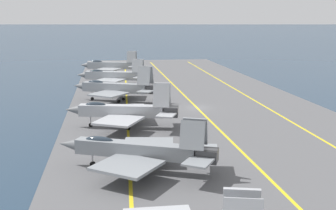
{
  "coord_description": "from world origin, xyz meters",
  "views": [
    {
      "loc": [
        -70.68,
        15.51,
        15.9
      ],
      "look_at": [
        -8.9,
        6.43,
        2.9
      ],
      "focal_mm": 45.0,
      "sensor_mm": 36.0,
      "label": 1
    }
  ],
  "objects_px": {
    "parked_jet_fourth": "(117,88)",
    "parked_jet_second": "(139,150)",
    "parked_jet_sixth": "(111,65)",
    "parked_jet_fifth": "(114,76)",
    "parked_jet_third": "(124,111)"
  },
  "relations": [
    {
      "from": "parked_jet_fifth",
      "to": "parked_jet_fourth",
      "type": "bearing_deg",
      "value": -179.44
    },
    {
      "from": "parked_jet_second",
      "to": "parked_jet_fifth",
      "type": "height_order",
      "value": "parked_jet_fifth"
    },
    {
      "from": "parked_jet_second",
      "to": "parked_jet_third",
      "type": "height_order",
      "value": "parked_jet_third"
    },
    {
      "from": "parked_jet_second",
      "to": "parked_jet_sixth",
      "type": "relative_size",
      "value": 0.99
    },
    {
      "from": "parked_jet_sixth",
      "to": "parked_jet_fourth",
      "type": "bearing_deg",
      "value": -179.41
    },
    {
      "from": "parked_jet_fourth",
      "to": "parked_jet_fifth",
      "type": "relative_size",
      "value": 1.0
    },
    {
      "from": "parked_jet_fourth",
      "to": "parked_jet_sixth",
      "type": "distance_m",
      "value": 38.39
    },
    {
      "from": "parked_jet_fourth",
      "to": "parked_jet_fifth",
      "type": "xyz_separation_m",
      "value": [
        17.63,
        0.17,
        -0.1
      ]
    },
    {
      "from": "parked_jet_third",
      "to": "parked_jet_sixth",
      "type": "relative_size",
      "value": 0.96
    },
    {
      "from": "parked_jet_sixth",
      "to": "parked_jet_fifth",
      "type": "bearing_deg",
      "value": -179.38
    },
    {
      "from": "parked_jet_fourth",
      "to": "parked_jet_sixth",
      "type": "height_order",
      "value": "parked_jet_fourth"
    },
    {
      "from": "parked_jet_fourth",
      "to": "parked_jet_fifth",
      "type": "bearing_deg",
      "value": 0.56
    },
    {
      "from": "parked_jet_third",
      "to": "parked_jet_fifth",
      "type": "height_order",
      "value": "parked_jet_third"
    },
    {
      "from": "parked_jet_fourth",
      "to": "parked_jet_second",
      "type": "bearing_deg",
      "value": -178.06
    },
    {
      "from": "parked_jet_second",
      "to": "parked_jet_third",
      "type": "bearing_deg",
      "value": 2.4
    }
  ]
}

